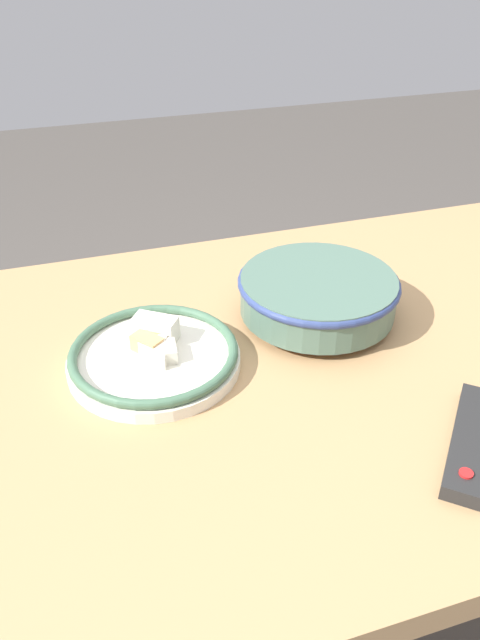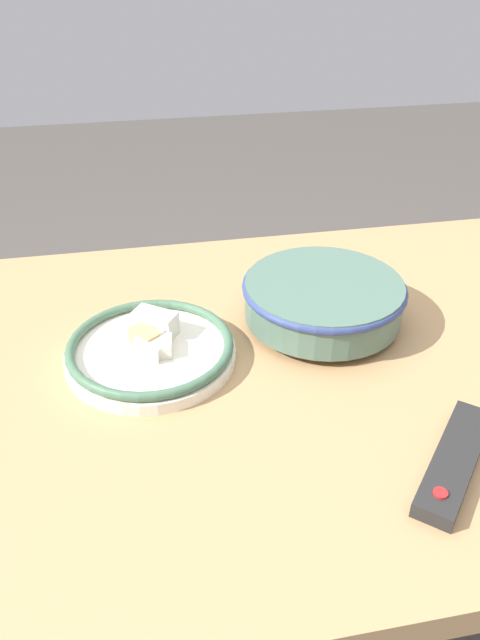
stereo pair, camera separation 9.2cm
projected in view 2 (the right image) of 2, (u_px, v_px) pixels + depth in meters
name	position (u px, v px, depth m)	size (l,w,h in m)	color
dining_table	(303.00, 408.00, 0.96)	(1.26, 0.81, 0.75)	tan
noodle_bowl	(323.00, 299.00, 0.96)	(0.25, 0.25, 0.07)	#4C6B5B
food_plate	(151.00, 349.00, 0.90)	(0.25, 0.25, 0.05)	silver
tv_remote	(455.00, 461.00, 0.72)	(0.16, 0.18, 0.02)	black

